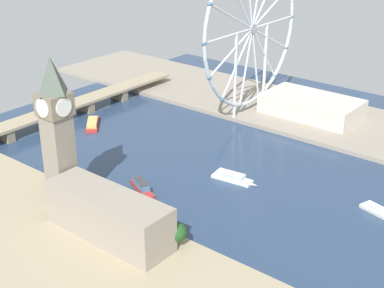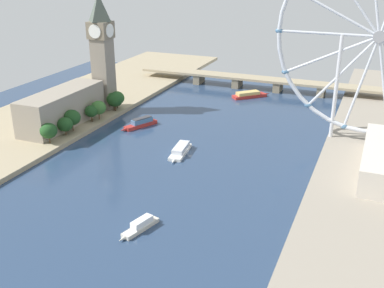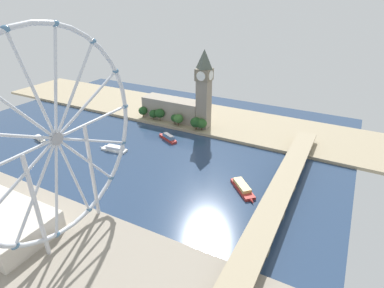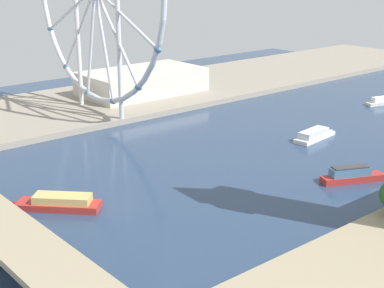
{
  "view_description": "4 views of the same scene",
  "coord_description": "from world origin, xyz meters",
  "px_view_note": "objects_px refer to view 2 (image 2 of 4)",
  "views": [
    {
      "loc": [
        -258.27,
        -178.24,
        161.39
      ],
      "look_at": [
        -5.78,
        26.57,
        15.99
      ],
      "focal_mm": 53.15,
      "sensor_mm": 36.0,
      "label": 1
    },
    {
      "loc": [
        100.55,
        -240.64,
        111.11
      ],
      "look_at": [
        4.89,
        -8.56,
        9.33
      ],
      "focal_mm": 43.75,
      "sensor_mm": 36.0,
      "label": 2
    },
    {
      "loc": [
        196.05,
        187.07,
        139.21
      ],
      "look_at": [
        -16.78,
        74.2,
        19.74
      ],
      "focal_mm": 29.25,
      "sensor_mm": 36.0,
      "label": 3
    },
    {
      "loc": [
        -170.07,
        211.62,
        82.68
      ],
      "look_at": [
        5.7,
        63.58,
        8.88
      ],
      "focal_mm": 54.69,
      "sensor_mm": 36.0,
      "label": 4
    }
  ],
  "objects_px": {
    "river_bridge": "(258,80)",
    "tour_boat_2": "(180,150)",
    "tour_boat_1": "(140,226)",
    "tour_boat_3": "(249,95)",
    "parliament_block": "(62,108)",
    "ferris_wheel": "(379,38)",
    "tour_boat_0": "(141,123)",
    "clock_tower": "(102,51)"
  },
  "relations": [
    {
      "from": "river_bridge",
      "to": "tour_boat_2",
      "type": "distance_m",
      "value": 159.73
    },
    {
      "from": "tour_boat_1",
      "to": "tour_boat_3",
      "type": "bearing_deg",
      "value": -161.54
    },
    {
      "from": "parliament_block",
      "to": "river_bridge",
      "type": "xyz_separation_m",
      "value": [
        96.64,
        149.66,
        -6.89
      ]
    },
    {
      "from": "tour_boat_3",
      "to": "parliament_block",
      "type": "bearing_deg",
      "value": -172.79
    },
    {
      "from": "river_bridge",
      "to": "tour_boat_2",
      "type": "bearing_deg",
      "value": -91.67
    },
    {
      "from": "ferris_wheel",
      "to": "tour_boat_2",
      "type": "bearing_deg",
      "value": -151.26
    },
    {
      "from": "parliament_block",
      "to": "tour_boat_3",
      "type": "height_order",
      "value": "parliament_block"
    },
    {
      "from": "parliament_block",
      "to": "tour_boat_3",
      "type": "distance_m",
      "value": 156.27
    },
    {
      "from": "ferris_wheel",
      "to": "tour_boat_1",
      "type": "height_order",
      "value": "ferris_wheel"
    },
    {
      "from": "ferris_wheel",
      "to": "tour_boat_2",
      "type": "distance_m",
      "value": 132.41
    },
    {
      "from": "ferris_wheel",
      "to": "tour_boat_3",
      "type": "distance_m",
      "value": 138.39
    },
    {
      "from": "tour_boat_0",
      "to": "tour_boat_2",
      "type": "height_order",
      "value": "tour_boat_0"
    },
    {
      "from": "river_bridge",
      "to": "tour_boat_1",
      "type": "bearing_deg",
      "value": -86.9
    },
    {
      "from": "clock_tower",
      "to": "tour_boat_1",
      "type": "height_order",
      "value": "clock_tower"
    },
    {
      "from": "ferris_wheel",
      "to": "tour_boat_2",
      "type": "xyz_separation_m",
      "value": [
        -101.19,
        -55.48,
        -64.93
      ]
    },
    {
      "from": "clock_tower",
      "to": "tour_boat_3",
      "type": "distance_m",
      "value": 127.68
    },
    {
      "from": "clock_tower",
      "to": "tour_boat_1",
      "type": "relative_size",
      "value": 3.64
    },
    {
      "from": "ferris_wheel",
      "to": "clock_tower",
      "type": "bearing_deg",
      "value": -179.29
    },
    {
      "from": "clock_tower",
      "to": "parliament_block",
      "type": "relative_size",
      "value": 1.18
    },
    {
      "from": "parliament_block",
      "to": "clock_tower",
      "type": "bearing_deg",
      "value": 81.17
    },
    {
      "from": "river_bridge",
      "to": "tour_boat_3",
      "type": "height_order",
      "value": "river_bridge"
    },
    {
      "from": "river_bridge",
      "to": "tour_boat_1",
      "type": "relative_size",
      "value": 9.63
    },
    {
      "from": "parliament_block",
      "to": "tour_boat_0",
      "type": "relative_size",
      "value": 2.49
    },
    {
      "from": "parliament_block",
      "to": "tour_boat_2",
      "type": "xyz_separation_m",
      "value": [
        91.99,
        -9.89,
        -12.73
      ]
    },
    {
      "from": "tour_boat_2",
      "to": "tour_boat_3",
      "type": "xyz_separation_m",
      "value": [
        5.38,
        131.47,
        0.13
      ]
    },
    {
      "from": "river_bridge",
      "to": "tour_boat_0",
      "type": "bearing_deg",
      "value": -111.18
    },
    {
      "from": "tour_boat_2",
      "to": "ferris_wheel",
      "type": "bearing_deg",
      "value": 111.55
    },
    {
      "from": "river_bridge",
      "to": "clock_tower",
      "type": "bearing_deg",
      "value": -130.21
    },
    {
      "from": "river_bridge",
      "to": "tour_boat_2",
      "type": "relative_size",
      "value": 7.32
    },
    {
      "from": "tour_boat_0",
      "to": "tour_boat_3",
      "type": "bearing_deg",
      "value": 178.22
    },
    {
      "from": "tour_boat_0",
      "to": "tour_boat_1",
      "type": "height_order",
      "value": "tour_boat_0"
    },
    {
      "from": "ferris_wheel",
      "to": "tour_boat_3",
      "type": "bearing_deg",
      "value": 141.58
    },
    {
      "from": "tour_boat_0",
      "to": "clock_tower",
      "type": "bearing_deg",
      "value": -91.9
    },
    {
      "from": "parliament_block",
      "to": "tour_boat_2",
      "type": "bearing_deg",
      "value": -6.14
    },
    {
      "from": "tour_boat_3",
      "to": "ferris_wheel",
      "type": "bearing_deg",
      "value": -82.51
    },
    {
      "from": "parliament_block",
      "to": "tour_boat_2",
      "type": "height_order",
      "value": "parliament_block"
    },
    {
      "from": "tour_boat_1",
      "to": "tour_boat_3",
      "type": "relative_size",
      "value": 0.82
    },
    {
      "from": "tour_boat_0",
      "to": "tour_boat_1",
      "type": "relative_size",
      "value": 1.23
    },
    {
      "from": "parliament_block",
      "to": "tour_boat_0",
      "type": "xyz_separation_m",
      "value": [
        47.42,
        22.64,
        -12.2
      ]
    },
    {
      "from": "river_bridge",
      "to": "tour_boat_0",
      "type": "distance_m",
      "value": 136.32
    },
    {
      "from": "clock_tower",
      "to": "tour_boat_3",
      "type": "xyz_separation_m",
      "value": [
        90.64,
        78.28,
        -44.26
      ]
    },
    {
      "from": "ferris_wheel",
      "to": "tour_boat_3",
      "type": "height_order",
      "value": "ferris_wheel"
    }
  ]
}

